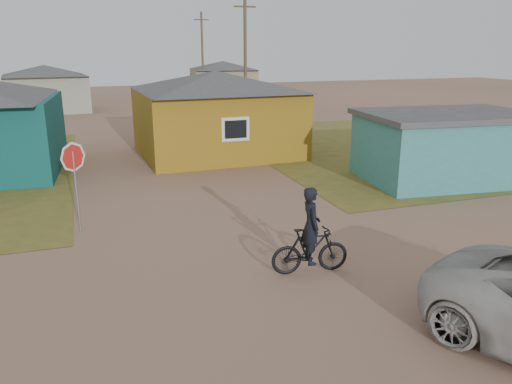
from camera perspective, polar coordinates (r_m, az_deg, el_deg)
ground at (r=10.68m, az=2.01°, el=-11.35°), size 120.00×120.00×0.00m
grass_ne at (r=28.36m, az=19.34°, el=5.32°), size 20.00×18.00×0.00m
house_yellow at (r=23.76m, az=-4.51°, el=9.10°), size 7.72×6.76×3.90m
shed_turquoise at (r=20.38m, az=20.84°, el=4.93°), size 6.71×4.93×2.60m
house_pale_west at (r=43.00m, az=-22.87°, el=10.91°), size 7.04×6.15×3.60m
house_beige_east at (r=50.73m, az=-3.77°, el=12.75°), size 6.95×6.05×3.60m
utility_pole_near at (r=32.39m, az=-1.24°, el=14.84°), size 1.40×0.20×8.00m
utility_pole_far at (r=48.08m, az=-6.14°, el=15.22°), size 1.40×0.20×8.00m
stop_sign at (r=14.32m, az=-20.09°, el=2.77°), size 0.79×0.30×2.52m
cyclist at (r=11.30m, az=6.22°, el=-5.73°), size 1.83×0.72×2.02m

